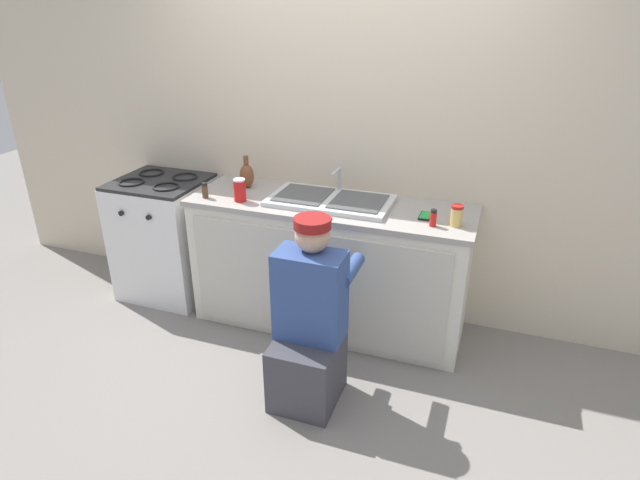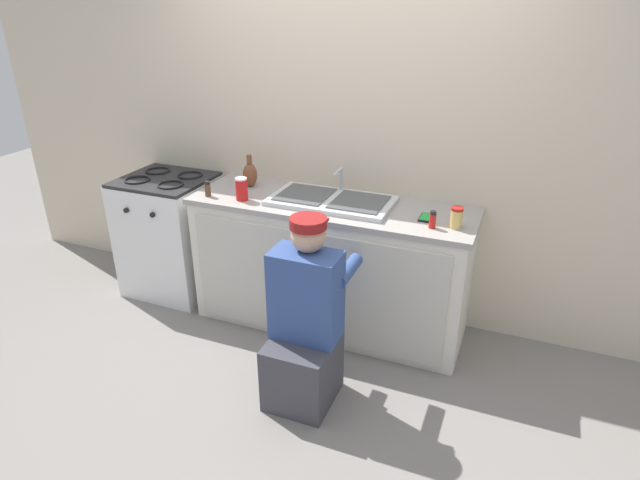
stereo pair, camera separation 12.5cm
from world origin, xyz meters
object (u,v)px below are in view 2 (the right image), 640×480
at_px(stove_range, 171,234).
at_px(vase_decorative, 250,174).
at_px(spice_bottle_red, 433,220).
at_px(condiment_jar, 456,218).
at_px(spice_bottle_pepper, 208,189).
at_px(sink_double_basin, 332,200).
at_px(soda_cup_red, 242,189).
at_px(cell_phone, 426,217).
at_px(plumber_person, 305,328).

xyz_separation_m(stove_range, vase_decorative, (0.68, 0.09, 0.54)).
height_order(stove_range, vase_decorative, vase_decorative).
bearing_deg(spice_bottle_red, stove_range, 175.43).
distance_m(stove_range, vase_decorative, 0.87).
bearing_deg(condiment_jar, spice_bottle_pepper, -177.11).
xyz_separation_m(sink_double_basin, soda_cup_red, (-0.57, -0.17, 0.06)).
bearing_deg(stove_range, cell_phone, -0.89).
xyz_separation_m(plumber_person, vase_decorative, (-0.79, 0.87, 0.54)).
relative_size(spice_bottle_red, soda_cup_red, 0.69).
bearing_deg(spice_bottle_red, cell_phone, 115.98).
relative_size(sink_double_basin, spice_bottle_red, 7.62).
height_order(spice_bottle_red, spice_bottle_pepper, same).
bearing_deg(sink_double_basin, stove_range, -179.91).
bearing_deg(stove_range, plumber_person, -27.86).
bearing_deg(stove_range, vase_decorative, 7.68).
distance_m(sink_double_basin, condiment_jar, 0.83).
distance_m(spice_bottle_red, spice_bottle_pepper, 1.51).
height_order(cell_phone, condiment_jar, condiment_jar).
height_order(sink_double_basin, condiment_jar, sink_double_basin).
bearing_deg(sink_double_basin, cell_phone, -2.96).
bearing_deg(sink_double_basin, condiment_jar, -7.79).
relative_size(sink_double_basin, vase_decorative, 3.48).
relative_size(soda_cup_red, condiment_jar, 1.19).
bearing_deg(vase_decorative, sink_double_basin, -7.82).
bearing_deg(spice_bottle_red, sink_double_basin, 166.71).
height_order(plumber_person, spice_bottle_pepper, plumber_person).
bearing_deg(plumber_person, vase_decorative, 132.39).
height_order(sink_double_basin, cell_phone, sink_double_basin).
distance_m(cell_phone, vase_decorative, 1.29).
bearing_deg(cell_phone, sink_double_basin, 177.04).
relative_size(sink_double_basin, plumber_person, 0.72).
xyz_separation_m(condiment_jar, vase_decorative, (-1.47, 0.20, 0.03)).
bearing_deg(vase_decorative, stove_range, -172.32).
bearing_deg(sink_double_basin, spice_bottle_red, -13.29).
relative_size(spice_bottle_red, condiment_jar, 0.82).
bearing_deg(vase_decorative, soda_cup_red, -73.16).
distance_m(sink_double_basin, vase_decorative, 0.66).
xyz_separation_m(stove_range, spice_bottle_pepper, (0.51, -0.19, 0.50)).
height_order(stove_range, spice_bottle_pepper, spice_bottle_pepper).
distance_m(stove_range, spice_bottle_pepper, 0.74).
distance_m(plumber_person, vase_decorative, 1.30).
xyz_separation_m(sink_double_basin, condiment_jar, (0.82, -0.11, 0.05)).
xyz_separation_m(soda_cup_red, vase_decorative, (-0.08, 0.26, 0.01)).
xyz_separation_m(spice_bottle_red, cell_phone, (-0.06, 0.13, -0.04)).
xyz_separation_m(spice_bottle_red, spice_bottle_pepper, (-1.51, -0.03, 0.00)).
bearing_deg(sink_double_basin, vase_decorative, 172.18).
bearing_deg(soda_cup_red, vase_decorative, 106.84).
bearing_deg(cell_phone, plumber_person, -122.97).
xyz_separation_m(soda_cup_red, spice_bottle_pepper, (-0.25, -0.02, -0.02)).
bearing_deg(cell_phone, spice_bottle_red, -64.02).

